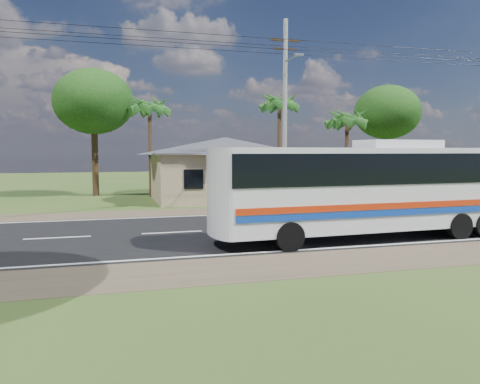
# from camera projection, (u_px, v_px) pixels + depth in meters

# --- Properties ---
(ground) EXTENTS (120.00, 120.00, 0.00)m
(ground) POSITION_uv_depth(u_px,v_px,m) (274.00, 228.00, 20.78)
(ground) COLOR #2E4D1B
(ground) RESTS_ON ground
(road) EXTENTS (120.00, 16.00, 0.03)m
(road) POSITION_uv_depth(u_px,v_px,m) (274.00, 228.00, 20.78)
(road) COLOR black
(road) RESTS_ON ground
(house) EXTENTS (12.40, 10.00, 5.00)m
(house) POSITION_uv_depth(u_px,v_px,m) (225.00, 162.00, 33.28)
(house) COLOR tan
(house) RESTS_ON ground
(waiting_shed) EXTENTS (5.20, 4.48, 3.35)m
(waiting_shed) POSITION_uv_depth(u_px,v_px,m) (410.00, 161.00, 32.19)
(waiting_shed) COLOR #372514
(waiting_shed) RESTS_ON ground
(concrete_barrier) EXTENTS (7.00, 0.30, 0.90)m
(concrete_barrier) POSITION_uv_depth(u_px,v_px,m) (424.00, 198.00, 29.33)
(concrete_barrier) COLOR #9E9E99
(concrete_barrier) RESTS_ON ground
(utility_poles) EXTENTS (32.80, 2.22, 11.00)m
(utility_poles) POSITION_uv_depth(u_px,v_px,m) (280.00, 111.00, 27.21)
(utility_poles) COLOR #9E9E99
(utility_poles) RESTS_ON ground
(palm_near) EXTENTS (2.80, 2.80, 6.70)m
(palm_near) POSITION_uv_depth(u_px,v_px,m) (347.00, 119.00, 33.38)
(palm_near) COLOR #47301E
(palm_near) RESTS_ON ground
(palm_mid) EXTENTS (2.80, 2.80, 8.20)m
(palm_mid) POSITION_uv_depth(u_px,v_px,m) (279.00, 103.00, 36.64)
(palm_mid) COLOR #47301E
(palm_mid) RESTS_ON ground
(palm_far) EXTENTS (2.80, 2.80, 7.70)m
(palm_far) POSITION_uv_depth(u_px,v_px,m) (150.00, 107.00, 34.47)
(palm_far) COLOR #47301E
(palm_far) RESTS_ON ground
(tree_behind_house) EXTENTS (6.00, 6.00, 9.61)m
(tree_behind_house) POSITION_uv_depth(u_px,v_px,m) (94.00, 102.00, 35.28)
(tree_behind_house) COLOR #47301E
(tree_behind_house) RESTS_ON ground
(tree_behind_shed) EXTENTS (5.60, 5.60, 9.02)m
(tree_behind_shed) POSITION_uv_depth(u_px,v_px,m) (387.00, 113.00, 39.84)
(tree_behind_shed) COLOR #47301E
(tree_behind_shed) RESTS_ON ground
(coach_bus) EXTENTS (12.48, 3.13, 3.84)m
(coach_bus) POSITION_uv_depth(u_px,v_px,m) (374.00, 183.00, 18.15)
(coach_bus) COLOR silver
(coach_bus) RESTS_ON ground
(motorcycle) EXTENTS (1.75, 0.80, 0.89)m
(motorcycle) POSITION_uv_depth(u_px,v_px,m) (408.00, 196.00, 31.07)
(motorcycle) COLOR black
(motorcycle) RESTS_ON ground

